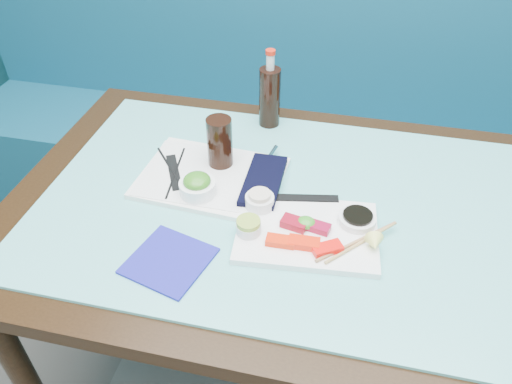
% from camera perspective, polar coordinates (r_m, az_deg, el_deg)
% --- Properties ---
extents(booth_bench, '(3.00, 0.56, 1.17)m').
position_cam_1_polar(booth_bench, '(2.09, 7.75, 5.50)').
color(booth_bench, navy).
rests_on(booth_bench, ground).
extents(dining_table, '(1.40, 0.90, 0.75)m').
position_cam_1_polar(dining_table, '(1.26, 4.31, -4.50)').
color(dining_table, black).
rests_on(dining_table, ground).
extents(glass_top, '(1.22, 0.76, 0.01)m').
position_cam_1_polar(glass_top, '(1.20, 4.51, -1.52)').
color(glass_top, '#5FBEBC').
rests_on(glass_top, dining_table).
extents(sashimi_plate, '(0.33, 0.25, 0.02)m').
position_cam_1_polar(sashimi_plate, '(1.12, 5.84, -4.61)').
color(sashimi_plate, white).
rests_on(sashimi_plate, glass_top).
extents(salmon_left, '(0.06, 0.03, 0.02)m').
position_cam_1_polar(salmon_left, '(1.07, 2.81, -5.63)').
color(salmon_left, '#F42909').
rests_on(salmon_left, sashimi_plate).
extents(salmon_mid, '(0.07, 0.03, 0.02)m').
position_cam_1_polar(salmon_mid, '(1.07, 5.51, -5.83)').
color(salmon_mid, red).
rests_on(salmon_mid, sashimi_plate).
extents(salmon_right, '(0.07, 0.06, 0.02)m').
position_cam_1_polar(salmon_right, '(1.06, 8.14, -6.43)').
color(salmon_right, '#FF110A').
rests_on(salmon_right, sashimi_plate).
extents(tuna_left, '(0.06, 0.05, 0.02)m').
position_cam_1_polar(tuna_left, '(1.11, 4.40, -3.57)').
color(tuna_left, maroon).
rests_on(tuna_left, sashimi_plate).
extents(tuna_right, '(0.05, 0.04, 0.02)m').
position_cam_1_polar(tuna_right, '(1.11, 7.21, -4.04)').
color(tuna_right, maroon).
rests_on(tuna_right, sashimi_plate).
extents(seaweed_garnish, '(0.05, 0.05, 0.02)m').
position_cam_1_polar(seaweed_garnish, '(1.11, 5.73, -3.50)').
color(seaweed_garnish, '#339322').
rests_on(seaweed_garnish, sashimi_plate).
extents(ramekin_wasabi, '(0.07, 0.07, 0.02)m').
position_cam_1_polar(ramekin_wasabi, '(1.09, -0.86, -4.13)').
color(ramekin_wasabi, silver).
rests_on(ramekin_wasabi, sashimi_plate).
extents(wasabi_fill, '(0.06, 0.06, 0.01)m').
position_cam_1_polar(wasabi_fill, '(1.08, -0.87, -3.48)').
color(wasabi_fill, '#8CAC37').
rests_on(wasabi_fill, ramekin_wasabi).
extents(ramekin_ginger, '(0.07, 0.07, 0.03)m').
position_cam_1_polar(ramekin_ginger, '(1.15, 0.42, -1.06)').
color(ramekin_ginger, white).
rests_on(ramekin_ginger, sashimi_plate).
extents(ginger_fill, '(0.05, 0.05, 0.01)m').
position_cam_1_polar(ginger_fill, '(1.14, 0.42, -0.33)').
color(ginger_fill, beige).
rests_on(ginger_fill, ramekin_ginger).
extents(soy_dish, '(0.10, 0.10, 0.02)m').
position_cam_1_polar(soy_dish, '(1.14, 11.49, -3.06)').
color(soy_dish, white).
rests_on(soy_dish, sashimi_plate).
extents(soy_fill, '(0.07, 0.07, 0.01)m').
position_cam_1_polar(soy_fill, '(1.13, 11.56, -2.63)').
color(soy_fill, black).
rests_on(soy_fill, soy_dish).
extents(lemon_wedge, '(0.04, 0.04, 0.04)m').
position_cam_1_polar(lemon_wedge, '(1.08, 13.39, -5.72)').
color(lemon_wedge, '#F9FD78').
rests_on(lemon_wedge, sashimi_plate).
extents(chopstick_sleeve, '(0.15, 0.05, 0.00)m').
position_cam_1_polar(chopstick_sleeve, '(1.19, 5.89, -0.69)').
color(chopstick_sleeve, black).
rests_on(chopstick_sleeve, sashimi_plate).
extents(wooden_chopstick_a, '(0.16, 0.16, 0.01)m').
position_cam_1_polar(wooden_chopstick_a, '(1.10, 11.48, -5.53)').
color(wooden_chopstick_a, '#A1744B').
rests_on(wooden_chopstick_a, sashimi_plate).
extents(wooden_chopstick_b, '(0.14, 0.16, 0.01)m').
position_cam_1_polar(wooden_chopstick_b, '(1.10, 12.00, -5.61)').
color(wooden_chopstick_b, tan).
rests_on(wooden_chopstick_b, sashimi_plate).
extents(serving_tray, '(0.37, 0.28, 0.01)m').
position_cam_1_polar(serving_tray, '(1.27, -5.13, 1.64)').
color(serving_tray, white).
rests_on(serving_tray, glass_top).
extents(paper_placemat, '(0.34, 0.24, 0.00)m').
position_cam_1_polar(paper_placemat, '(1.26, -5.15, 1.91)').
color(paper_placemat, white).
rests_on(paper_placemat, serving_tray).
extents(seaweed_bowl, '(0.09, 0.09, 0.04)m').
position_cam_1_polar(seaweed_bowl, '(1.20, -6.69, 0.45)').
color(seaweed_bowl, white).
rests_on(seaweed_bowl, serving_tray).
extents(seaweed_salad, '(0.08, 0.08, 0.03)m').
position_cam_1_polar(seaweed_salad, '(1.18, -6.77, 1.28)').
color(seaweed_salad, '#337B1C').
rests_on(seaweed_salad, seaweed_bowl).
extents(cola_glass, '(0.07, 0.07, 0.13)m').
position_cam_1_polar(cola_glass, '(1.26, -4.16, 5.69)').
color(cola_glass, black).
rests_on(cola_glass, serving_tray).
extents(navy_pouch, '(0.09, 0.20, 0.02)m').
position_cam_1_polar(navy_pouch, '(1.23, 0.86, 1.31)').
color(navy_pouch, black).
rests_on(navy_pouch, serving_tray).
extents(fork, '(0.03, 0.10, 0.01)m').
position_cam_1_polar(fork, '(1.31, 1.57, 4.07)').
color(fork, silver).
rests_on(fork, serving_tray).
extents(black_chopstick_a, '(0.15, 0.18, 0.01)m').
position_cam_1_polar(black_chopstick_a, '(1.28, -9.52, 2.30)').
color(black_chopstick_a, black).
rests_on(black_chopstick_a, serving_tray).
extents(black_chopstick_b, '(0.03, 0.21, 0.01)m').
position_cam_1_polar(black_chopstick_b, '(1.28, -9.19, 2.25)').
color(black_chopstick_b, black).
rests_on(black_chopstick_b, serving_tray).
extents(tray_sleeve, '(0.09, 0.15, 0.00)m').
position_cam_1_polar(tray_sleeve, '(1.28, -9.35, 2.24)').
color(tray_sleeve, black).
rests_on(tray_sleeve, serving_tray).
extents(cola_bottle_body, '(0.07, 0.07, 0.17)m').
position_cam_1_polar(cola_bottle_body, '(1.44, 1.57, 10.76)').
color(cola_bottle_body, black).
rests_on(cola_bottle_body, glass_top).
extents(cola_bottle_neck, '(0.02, 0.02, 0.04)m').
position_cam_1_polar(cola_bottle_neck, '(1.39, 1.65, 14.65)').
color(cola_bottle_neck, silver).
rests_on(cola_bottle_neck, cola_bottle_body).
extents(cola_bottle_cap, '(0.03, 0.03, 0.01)m').
position_cam_1_polar(cola_bottle_cap, '(1.38, 1.67, 15.70)').
color(cola_bottle_cap, red).
rests_on(cola_bottle_cap, cola_bottle_neck).
extents(blue_napkin, '(0.19, 0.19, 0.01)m').
position_cam_1_polar(blue_napkin, '(1.07, -9.91, -7.74)').
color(blue_napkin, navy).
rests_on(blue_napkin, glass_top).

